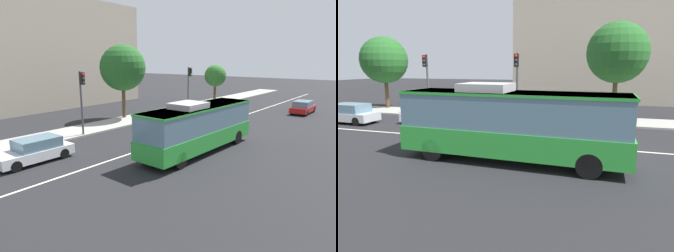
% 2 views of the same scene
% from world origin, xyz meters
% --- Properties ---
extents(ground_plane, '(160.00, 160.00, 0.00)m').
position_xyz_m(ground_plane, '(0.00, 0.00, 0.00)').
color(ground_plane, black).
extents(sidewalk_kerb, '(80.00, 3.63, 0.14)m').
position_xyz_m(sidewalk_kerb, '(0.00, 7.91, 0.07)').
color(sidewalk_kerb, '#9E9B93').
rests_on(sidewalk_kerb, ground_plane).
extents(lane_centre_line, '(76.00, 0.16, 0.01)m').
position_xyz_m(lane_centre_line, '(0.00, 0.00, 0.01)').
color(lane_centre_line, silver).
rests_on(lane_centre_line, ground_plane).
extents(transit_bus, '(10.07, 2.81, 3.46)m').
position_xyz_m(transit_bus, '(-3.04, -3.22, 1.81)').
color(transit_bus, green).
rests_on(transit_bus, ground_plane).
extents(sedan_red, '(4.50, 1.83, 1.46)m').
position_xyz_m(sedan_red, '(16.76, -4.69, 0.72)').
color(sedan_red, '#B21919').
rests_on(sedan_red, ground_plane).
extents(sedan_white, '(4.50, 1.83, 1.46)m').
position_xyz_m(sedan_white, '(-10.95, 3.38, 0.72)').
color(sedan_white, white).
rests_on(sedan_white, ground_plane).
extents(traffic_light_mid_block, '(0.32, 0.62, 5.20)m').
position_xyz_m(traffic_light_mid_block, '(-5.33, 6.20, 3.56)').
color(traffic_light_mid_block, '#47474C').
rests_on(traffic_light_mid_block, ground_plane).
extents(traffic_light_far_corner, '(0.33, 0.62, 5.20)m').
position_xyz_m(traffic_light_far_corner, '(9.81, 6.40, 3.56)').
color(traffic_light_far_corner, '#47474C').
rests_on(traffic_light_far_corner, ground_plane).
extents(street_tree_kerbside_centre, '(4.67, 4.67, 7.59)m').
position_xyz_m(street_tree_kerbside_centre, '(1.88, 9.16, 5.24)').
color(street_tree_kerbside_centre, '#4C3823').
rests_on(street_tree_kerbside_centre, ground_plane).
extents(street_tree_kerbside_right, '(3.09, 3.09, 5.34)m').
position_xyz_m(street_tree_kerbside_right, '(18.57, 7.92, 3.77)').
color(street_tree_kerbside_right, '#4C3823').
rests_on(street_tree_kerbside_right, ground_plane).
extents(office_block_background, '(24.46, 18.32, 13.60)m').
position_xyz_m(office_block_background, '(2.51, 27.93, 6.80)').
color(office_block_background, '#B7A893').
rests_on(office_block_background, ground_plane).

